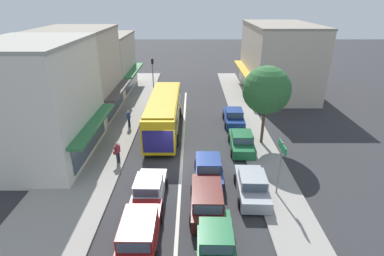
# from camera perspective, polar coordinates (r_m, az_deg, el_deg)

# --- Properties ---
(ground_plane) EXTENTS (140.00, 140.00, 0.00)m
(ground_plane) POSITION_cam_1_polar(r_m,az_deg,el_deg) (21.97, -2.23, -7.11)
(ground_plane) COLOR #2D2D30
(lane_centre_line) EXTENTS (0.20, 28.00, 0.01)m
(lane_centre_line) POSITION_cam_1_polar(r_m,az_deg,el_deg) (25.48, -1.94, -2.48)
(lane_centre_line) COLOR silver
(lane_centre_line) RESTS_ON ground
(sidewalk_left) EXTENTS (5.20, 44.00, 0.14)m
(sidewalk_left) POSITION_cam_1_polar(r_m,az_deg,el_deg) (28.28, -15.73, -0.50)
(sidewalk_left) COLOR gray
(sidewalk_left) RESTS_ON ground
(kerb_right) EXTENTS (2.80, 44.00, 0.12)m
(kerb_right) POSITION_cam_1_polar(r_m,az_deg,el_deg) (27.78, 11.06, -0.49)
(kerb_right) COLOR gray
(kerb_right) RESTS_ON ground
(shopfront_corner_near) EXTENTS (7.65, 9.03, 8.65)m
(shopfront_corner_near) POSITION_cam_1_polar(r_m,az_deg,el_deg) (24.06, -27.39, 4.27)
(shopfront_corner_near) COLOR silver
(shopfront_corner_near) RESTS_ON ground
(shopfront_mid_block) EXTENTS (7.41, 8.12, 8.62)m
(shopfront_mid_block) POSITION_cam_1_polar(r_m,az_deg,el_deg) (31.72, -20.71, 9.57)
(shopfront_mid_block) COLOR beige
(shopfront_mid_block) RESTS_ON ground
(shopfront_far_end) EXTENTS (7.39, 9.03, 7.10)m
(shopfront_far_end) POSITION_cam_1_polar(r_m,az_deg,el_deg) (40.00, -16.45, 11.69)
(shopfront_far_end) COLOR beige
(shopfront_far_end) RESTS_ON ground
(building_right_far) EXTENTS (8.36, 13.09, 8.35)m
(building_right_far) POSITION_cam_1_polar(r_m,az_deg,el_deg) (39.60, 15.87, 12.56)
(building_right_far) COLOR beige
(building_right_far) RESTS_ON ground
(city_bus) EXTENTS (2.77, 10.86, 3.23)m
(city_bus) POSITION_cam_1_polar(r_m,az_deg,el_deg) (26.78, -5.53, 3.14)
(city_bus) COLOR yellow
(city_bus) RESTS_ON ground
(sedan_queue_far_back) EXTENTS (1.98, 4.24, 1.47)m
(sedan_queue_far_back) POSITION_cam_1_polar(r_m,az_deg,el_deg) (18.41, -8.35, -11.69)
(sedan_queue_far_back) COLOR silver
(sedan_queue_far_back) RESTS_ON ground
(sedan_behind_bus_near) EXTENTS (1.94, 4.22, 1.47)m
(sedan_behind_bus_near) POSITION_cam_1_polar(r_m,az_deg,el_deg) (20.29, 3.01, -7.78)
(sedan_behind_bus_near) COLOR navy
(sedan_behind_bus_near) RESTS_ON ground
(sedan_adjacent_lane_lead) EXTENTS (1.97, 4.23, 1.47)m
(sedan_adjacent_lane_lead) POSITION_cam_1_polar(r_m,az_deg,el_deg) (15.12, 4.33, -20.85)
(sedan_adjacent_lane_lead) COLOR #1E6638
(sedan_adjacent_lane_lead) RESTS_ON ground
(wagon_adjacent_lane_trail) EXTENTS (2.00, 4.53, 1.58)m
(wagon_adjacent_lane_trail) POSITION_cam_1_polar(r_m,az_deg,el_deg) (17.45, 2.73, -13.35)
(wagon_adjacent_lane_trail) COLOR #561E19
(wagon_adjacent_lane_trail) RESTS_ON ground
(wagon_queue_gap_filler) EXTENTS (1.95, 4.51, 1.58)m
(wagon_queue_gap_filler) POSITION_cam_1_polar(r_m,az_deg,el_deg) (15.68, -10.07, -18.81)
(wagon_queue_gap_filler) COLOR maroon
(wagon_queue_gap_filler) RESTS_ON ground
(parked_sedan_kerb_front) EXTENTS (2.01, 4.26, 1.47)m
(parked_sedan_kerb_front) POSITION_cam_1_polar(r_m,az_deg,el_deg) (18.99, 11.17, -10.70)
(parked_sedan_kerb_front) COLOR #9EA3A8
(parked_sedan_kerb_front) RESTS_ON ground
(parked_sedan_kerb_second) EXTENTS (2.01, 4.26, 1.47)m
(parked_sedan_kerb_second) POSITION_cam_1_polar(r_m,az_deg,el_deg) (24.17, 9.25, -2.60)
(parked_sedan_kerb_second) COLOR #1E6638
(parked_sedan_kerb_second) RESTS_ON ground
(parked_sedan_kerb_third) EXTENTS (1.96, 4.23, 1.47)m
(parked_sedan_kerb_third) POSITION_cam_1_polar(r_m,az_deg,el_deg) (28.98, 7.76, 2.07)
(parked_sedan_kerb_third) COLOR navy
(parked_sedan_kerb_third) RESTS_ON ground
(traffic_light_downstreet) EXTENTS (0.32, 0.24, 4.20)m
(traffic_light_downstreet) POSITION_cam_1_polar(r_m,az_deg,el_deg) (38.85, -7.69, 11.05)
(traffic_light_downstreet) COLOR gray
(traffic_light_downstreet) RESTS_ON ground
(directional_road_sign) EXTENTS (0.10, 1.40, 3.60)m
(directional_road_sign) POSITION_cam_1_polar(r_m,az_deg,el_deg) (18.35, 16.45, -5.21)
(directional_road_sign) COLOR gray
(directional_road_sign) RESTS_ON ground
(street_tree_right) EXTENTS (3.76, 3.76, 6.51)m
(street_tree_right) POSITION_cam_1_polar(r_m,az_deg,el_deg) (24.05, 13.82, 7.03)
(street_tree_right) COLOR brown
(street_tree_right) RESTS_ON ground
(pedestrian_with_handbag_near) EXTENTS (0.45, 0.64, 1.63)m
(pedestrian_with_handbag_near) POSITION_cam_1_polar(r_m,az_deg,el_deg) (22.21, -14.20, -4.37)
(pedestrian_with_handbag_near) COLOR #232838
(pedestrian_with_handbag_near) RESTS_ON sidewalk_left
(pedestrian_browsing_midblock) EXTENTS (0.31, 0.55, 1.63)m
(pedestrian_browsing_midblock) POSITION_cam_1_polar(r_m,az_deg,el_deg) (28.09, -12.15, 1.92)
(pedestrian_browsing_midblock) COLOR #232838
(pedestrian_browsing_midblock) RESTS_ON sidewalk_left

